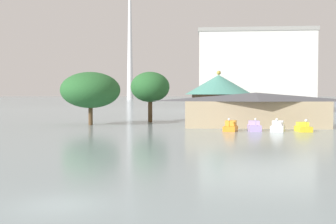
# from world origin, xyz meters

# --- Properties ---
(ground_plane) EXTENTS (2000.00, 2000.00, 0.00)m
(ground_plane) POSITION_xyz_m (0.00, 0.00, 0.00)
(ground_plane) COLOR gray
(pedal_boat_orange) EXTENTS (2.03, 2.95, 1.69)m
(pedal_boat_orange) POSITION_xyz_m (8.78, 38.10, 0.52)
(pedal_boat_orange) COLOR orange
(pedal_boat_orange) RESTS_ON ground
(pedal_boat_lavender) EXTENTS (1.54, 2.96, 1.69)m
(pedal_boat_lavender) POSITION_xyz_m (11.74, 38.56, 0.52)
(pedal_boat_lavender) COLOR #B299D8
(pedal_boat_lavender) RESTS_ON ground
(pedal_boat_white) EXTENTS (2.20, 3.09, 1.67)m
(pedal_boat_white) POSITION_xyz_m (14.64, 38.65, 0.52)
(pedal_boat_white) COLOR white
(pedal_boat_white) RESTS_ON ground
(pedal_boat_yellow) EXTENTS (1.79, 2.82, 1.62)m
(pedal_boat_yellow) POSITION_xyz_m (17.65, 38.17, 0.48)
(pedal_boat_yellow) COLOR yellow
(pedal_boat_yellow) RESTS_ON ground
(boathouse) EXTENTS (20.93, 6.32, 4.83)m
(boathouse) POSITION_xyz_m (12.59, 44.76, 2.52)
(boathouse) COLOR tan
(boathouse) RESTS_ON ground
(green_roof_pavilion) EXTENTS (11.28, 11.28, 8.50)m
(green_roof_pavilion) POSITION_xyz_m (7.70, 56.66, 4.38)
(green_roof_pavilion) COLOR brown
(green_roof_pavilion) RESTS_ON ground
(shoreline_tree_tall_left) EXTENTS (8.91, 8.91, 7.92)m
(shoreline_tree_tall_left) POSITION_xyz_m (-11.54, 47.42, 5.22)
(shoreline_tree_tall_left) COLOR brown
(shoreline_tree_tall_left) RESTS_ON ground
(shoreline_tree_mid) EXTENTS (6.45, 6.45, 8.31)m
(shoreline_tree_mid) POSITION_xyz_m (-3.61, 55.47, 5.78)
(shoreline_tree_mid) COLOR brown
(shoreline_tree_mid) RESTS_ON ground
(background_building_block) EXTENTS (30.22, 19.37, 21.64)m
(background_building_block) POSITION_xyz_m (18.42, 106.15, 10.84)
(background_building_block) COLOR silver
(background_building_block) RESTS_ON ground
(distant_broadcast_tower) EXTENTS (8.61, 8.61, 188.53)m
(distant_broadcast_tower) POSITION_xyz_m (-63.18, 372.05, 82.53)
(distant_broadcast_tower) COLOR silver
(distant_broadcast_tower) RESTS_ON ground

